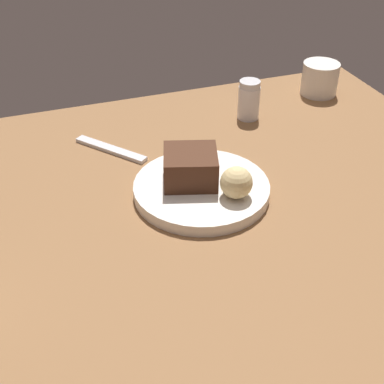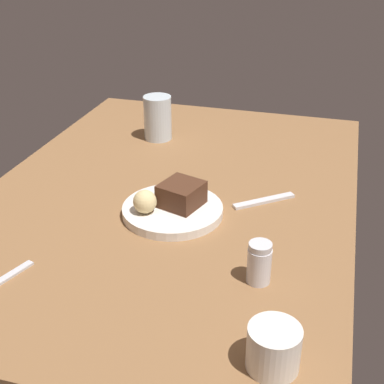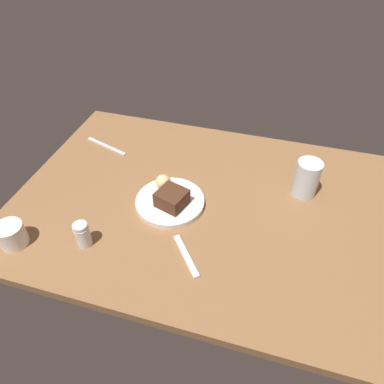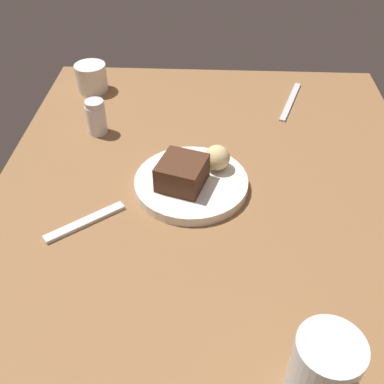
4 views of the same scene
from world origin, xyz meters
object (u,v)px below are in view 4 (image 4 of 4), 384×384
object	(u,v)px
coffee_cup	(91,78)
bread_roll	(217,158)
dessert_spoon	(85,222)
dessert_plate	(191,183)
butter_knife	(290,101)
chocolate_cake_slice	(182,173)
water_glass	(322,374)
salt_shaker	(96,117)

from	to	relation	value
coffee_cup	bread_roll	bearing A→B (deg)	-136.42
coffee_cup	dessert_spoon	distance (cm)	48.75
dessert_plate	butter_knife	size ratio (longest dim) A/B	1.14
coffee_cup	dessert_plate	bearing A→B (deg)	-144.03
dessert_plate	chocolate_cake_slice	bearing A→B (deg)	128.36
dessert_plate	water_glass	world-z (taller)	water_glass
coffee_cup	dessert_spoon	xyz separation A→B (cm)	(-47.84, -8.87, -3.08)
water_glass	dessert_spoon	bearing A→B (deg)	50.38
dessert_plate	salt_shaker	distance (cm)	28.28
dessert_plate	dessert_spoon	xyz separation A→B (cm)	(-10.73, 18.05, -0.61)
salt_shaker	butter_knife	world-z (taller)	salt_shaker
water_glass	salt_shaker	bearing A→B (deg)	33.83
bread_roll	water_glass	distance (cm)	45.41
dessert_plate	bread_roll	distance (cm)	7.00
bread_roll	chocolate_cake_slice	bearing A→B (deg)	128.39
salt_shaker	coffee_cup	bearing A→B (deg)	15.48
coffee_cup	dessert_spoon	size ratio (longest dim) A/B	0.52
dessert_plate	salt_shaker	xyz separation A→B (cm)	(17.98, 21.63, 2.90)
chocolate_cake_slice	salt_shaker	world-z (taller)	salt_shaker
dessert_plate	bread_roll	bearing A→B (deg)	-51.61
dessert_plate	dessert_spoon	bearing A→B (deg)	120.71
coffee_cup	water_glass	bearing A→B (deg)	-150.21
salt_shaker	dessert_spoon	bearing A→B (deg)	-172.90
dessert_plate	coffee_cup	bearing A→B (deg)	35.97
coffee_cup	butter_knife	world-z (taller)	coffee_cup
bread_roll	butter_knife	size ratio (longest dim) A/B	0.26
dessert_spoon	bread_roll	bearing A→B (deg)	173.53
bread_roll	dessert_plate	bearing A→B (deg)	128.39
dessert_plate	dessert_spoon	size ratio (longest dim) A/B	1.44
dessert_plate	chocolate_cake_slice	world-z (taller)	chocolate_cake_slice
dessert_spoon	dessert_plate	bearing A→B (deg)	171.80
chocolate_cake_slice	dessert_plate	bearing A→B (deg)	-51.64
bread_roll	coffee_cup	bearing A→B (deg)	43.58
salt_shaker	water_glass	size ratio (longest dim) A/B	0.63
dessert_plate	bread_roll	world-z (taller)	bread_roll
dessert_plate	salt_shaker	world-z (taller)	salt_shaker
chocolate_cake_slice	bread_roll	xyz separation A→B (cm)	(5.06, -6.39, -0.05)
bread_roll	salt_shaker	distance (cm)	29.98
dessert_plate	butter_knife	world-z (taller)	dessert_plate
butter_knife	coffee_cup	bearing A→B (deg)	103.84
salt_shaker	chocolate_cake_slice	bearing A→B (deg)	-133.89
coffee_cup	dessert_spoon	bearing A→B (deg)	-169.49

